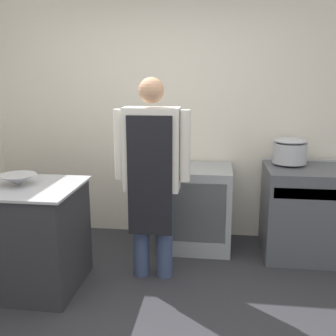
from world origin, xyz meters
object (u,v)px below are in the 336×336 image
at_px(fridge_unit, 196,207).
at_px(person_cook, 152,168).
at_px(mixing_bowl, 18,180).
at_px(stock_pot, 290,150).
at_px(stove, 308,212).

distance_m(fridge_unit, person_cook, 0.95).
bearing_deg(mixing_bowl, stock_pot, 23.92).
relative_size(stove, stock_pot, 2.76).
bearing_deg(mixing_bowl, fridge_unit, 34.69).
height_order(person_cook, stock_pot, person_cook).
distance_m(fridge_unit, stock_pot, 1.10).
bearing_deg(mixing_bowl, stove, 19.83).
xyz_separation_m(fridge_unit, person_cook, (-0.34, -0.69, 0.56)).
xyz_separation_m(fridge_unit, stock_pot, (0.91, 0.06, 0.61)).
xyz_separation_m(person_cook, mixing_bowl, (-1.05, -0.27, -0.07)).
bearing_deg(stove, stock_pot, 147.02).
height_order(fridge_unit, stock_pot, stock_pot).
distance_m(stove, fridge_unit, 1.10).
xyz_separation_m(stove, mixing_bowl, (-2.49, -0.90, 0.48)).
bearing_deg(stock_pot, person_cook, -149.02).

